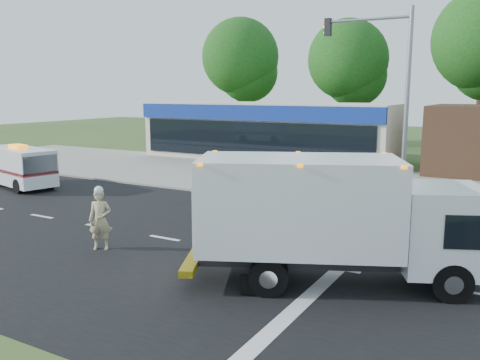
{
  "coord_description": "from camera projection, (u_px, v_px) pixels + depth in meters",
  "views": [
    {
      "loc": [
        7.2,
        -12.88,
        4.83
      ],
      "look_at": [
        -1.6,
        2.6,
        1.7
      ],
      "focal_mm": 38.0,
      "sensor_mm": 36.0,
      "label": 1
    }
  ],
  "objects": [
    {
      "name": "parking_apron",
      "position": [
        370.0,
        182.0,
        27.36
      ],
      "size": [
        60.0,
        9.0,
        0.02
      ],
      "primitive_type": "cube",
      "color": "gray",
      "rests_on": "ground"
    },
    {
      "name": "lane_markings",
      "position": [
        263.0,
        274.0,
        13.55
      ],
      "size": [
        55.2,
        7.0,
        0.01
      ],
      "color": "silver",
      "rests_on": "road_asphalt"
    },
    {
      "name": "sidewalk",
      "position": [
        334.0,
        201.0,
        22.38
      ],
      "size": [
        60.0,
        2.4,
        0.12
      ],
      "primitive_type": "cube",
      "color": "gray",
      "rests_on": "ground"
    },
    {
      "name": "emergency_worker",
      "position": [
        100.0,
        219.0,
        15.52
      ],
      "size": [
        0.82,
        0.74,
        1.99
      ],
      "rotation": [
        0.0,
        0.0,
        0.54
      ],
      "color": "tan",
      "rests_on": "ground"
    },
    {
      "name": "ground",
      "position": [
        244.0,
        253.0,
        15.37
      ],
      "size": [
        120.0,
        120.0,
        0.0
      ],
      "primitive_type": "plane",
      "color": "#385123",
      "rests_on": "ground"
    },
    {
      "name": "traffic_signal_pole",
      "position": [
        391.0,
        88.0,
        19.88
      ],
      "size": [
        3.51,
        0.25,
        8.0
      ],
      "color": "gray",
      "rests_on": "ground"
    },
    {
      "name": "ambulance_van",
      "position": [
        21.0,
        166.0,
        25.52
      ],
      "size": [
        4.91,
        2.79,
        2.18
      ],
      "rotation": [
        0.0,
        0.0,
        -0.23
      ],
      "color": "white",
      "rests_on": "ground"
    },
    {
      "name": "ems_box_truck",
      "position": [
        330.0,
        212.0,
        12.6
      ],
      "size": [
        7.56,
        5.03,
        3.23
      ],
      "rotation": [
        0.0,
        0.0,
        0.42
      ],
      "color": "black",
      "rests_on": "ground"
    },
    {
      "name": "road_asphalt",
      "position": [
        244.0,
        252.0,
        15.37
      ],
      "size": [
        60.0,
        14.0,
        0.02
      ],
      "primitive_type": "cube",
      "color": "black",
      "rests_on": "ground"
    },
    {
      "name": "retail_strip_mall",
      "position": [
        270.0,
        131.0,
        36.47
      ],
      "size": [
        18.0,
        6.2,
        4.0
      ],
      "color": "beige",
      "rests_on": "ground"
    },
    {
      "name": "background_trees",
      "position": [
        414.0,
        57.0,
        38.62
      ],
      "size": [
        36.77,
        7.39,
        12.1
      ],
      "color": "#332114",
      "rests_on": "ground"
    }
  ]
}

